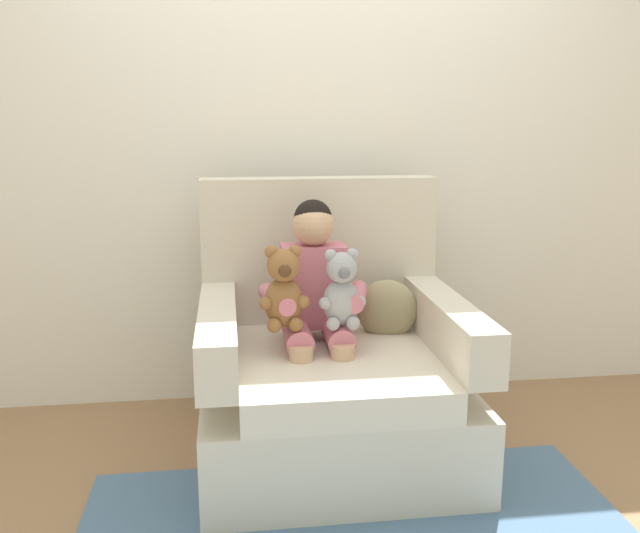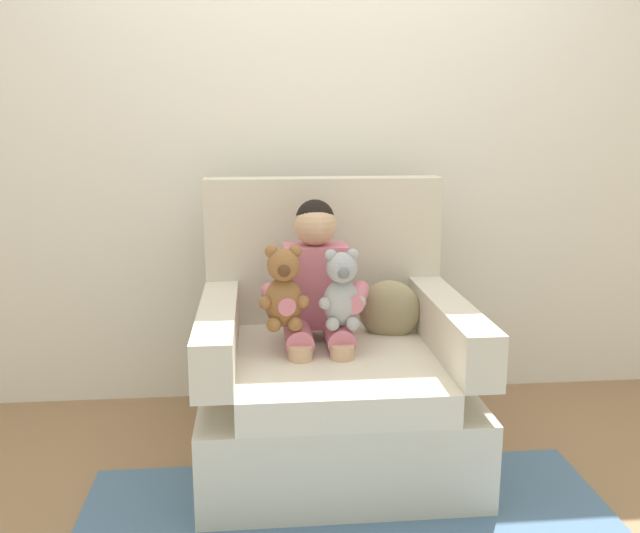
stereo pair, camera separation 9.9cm
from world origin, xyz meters
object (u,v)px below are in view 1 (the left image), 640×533
(seated_child, at_px, (315,293))
(throw_pillow, at_px, (387,310))
(plush_grey, at_px, (341,291))
(armchair, at_px, (331,375))
(plush_brown, at_px, (284,290))

(seated_child, relative_size, throw_pillow, 3.17)
(seated_child, bearing_deg, plush_grey, -65.89)
(armchair, height_order, throw_pillow, armchair)
(armchair, distance_m, plush_brown, 0.44)
(armchair, bearing_deg, throw_pillow, 27.35)
(plush_grey, height_order, plush_brown, plush_brown)
(armchair, relative_size, throw_pillow, 4.26)
(armchair, distance_m, seated_child, 0.35)
(seated_child, distance_m, plush_grey, 0.16)
(seated_child, height_order, plush_grey, seated_child)
(plush_grey, distance_m, plush_brown, 0.22)
(seated_child, relative_size, plush_grey, 2.68)
(throw_pillow, bearing_deg, plush_grey, -135.14)
(armchair, xyz_separation_m, plush_brown, (-0.20, -0.09, 0.39))
(plush_grey, height_order, throw_pillow, plush_grey)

